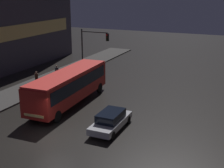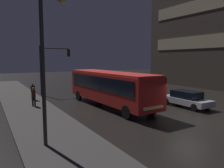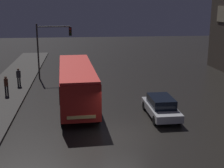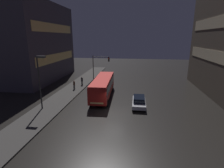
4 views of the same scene
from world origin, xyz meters
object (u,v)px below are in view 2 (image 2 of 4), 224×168
at_px(bus_near, 110,85).
at_px(pedestrian_near, 33,90).
at_px(car_taxi, 186,99).
at_px(pedestrian_mid, 34,95).
at_px(traffic_light_main, 52,61).
at_px(street_lamp_sidewalk, 48,45).

distance_m(bus_near, pedestrian_near, 8.15).
bearing_deg(car_taxi, pedestrian_near, -40.41).
bearing_deg(bus_near, pedestrian_mid, -28.17).
height_order(pedestrian_near, traffic_light_main, traffic_light_main).
bearing_deg(street_lamp_sidewalk, car_taxi, 12.78).
height_order(car_taxi, pedestrian_mid, pedestrian_mid).
bearing_deg(car_taxi, street_lamp_sidewalk, 12.65).
xyz_separation_m(bus_near, car_taxi, (5.80, -3.49, -1.17)).
relative_size(car_taxi, street_lamp_sidewalk, 0.64).
bearing_deg(pedestrian_mid, pedestrian_near, 160.01).
distance_m(pedestrian_near, street_lamp_sidewalk, 13.03).
xyz_separation_m(traffic_light_main, street_lamp_sidewalk, (-4.32, -15.75, 0.94)).
bearing_deg(street_lamp_sidewalk, bus_near, 42.71).
xyz_separation_m(pedestrian_near, street_lamp_sidewalk, (-1.46, -12.40, 3.73)).
relative_size(bus_near, street_lamp_sidewalk, 1.59).
height_order(pedestrian_mid, street_lamp_sidewalk, street_lamp_sidewalk).
bearing_deg(pedestrian_near, street_lamp_sidewalk, 140.04).
bearing_deg(pedestrian_mid, street_lamp_sidewalk, -16.66).
xyz_separation_m(car_taxi, pedestrian_mid, (-11.74, 6.38, 0.37)).
xyz_separation_m(bus_near, street_lamp_sidewalk, (-6.90, -6.37, 2.97)).
bearing_deg(street_lamp_sidewalk, pedestrian_mid, 84.11).
relative_size(car_taxi, traffic_light_main, 0.78).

